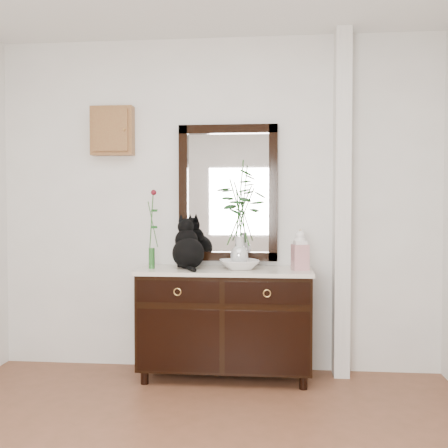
# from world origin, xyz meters

# --- Properties ---
(wall_back) EXTENTS (3.60, 0.04, 2.70)m
(wall_back) POSITION_xyz_m (0.00, 1.98, 1.35)
(wall_back) COLOR white
(wall_back) RESTS_ON ground
(pilaster) EXTENTS (0.12, 0.20, 2.70)m
(pilaster) POSITION_xyz_m (1.00, 1.90, 1.35)
(pilaster) COLOR white
(pilaster) RESTS_ON ground
(sideboard) EXTENTS (1.33, 0.52, 0.82)m
(sideboard) POSITION_xyz_m (0.10, 1.73, 0.47)
(sideboard) COLOR black
(sideboard) RESTS_ON ground
(wall_mirror) EXTENTS (0.80, 0.06, 1.10)m
(wall_mirror) POSITION_xyz_m (0.10, 1.97, 1.44)
(wall_mirror) COLOR black
(wall_mirror) RESTS_ON wall_back
(key_cabinet) EXTENTS (0.35, 0.10, 0.40)m
(key_cabinet) POSITION_xyz_m (-0.85, 1.94, 1.95)
(key_cabinet) COLOR brown
(key_cabinet) RESTS_ON wall_back
(cat) EXTENTS (0.39, 0.43, 0.40)m
(cat) POSITION_xyz_m (-0.19, 1.74, 1.05)
(cat) COLOR black
(cat) RESTS_ON sideboard
(lotus_bowl) EXTENTS (0.38, 0.38, 0.07)m
(lotus_bowl) POSITION_xyz_m (0.21, 1.72, 0.89)
(lotus_bowl) COLOR silver
(lotus_bowl) RESTS_ON sideboard
(vase_branches) EXTENTS (0.44, 0.44, 0.82)m
(vase_branches) POSITION_xyz_m (0.21, 1.72, 1.28)
(vase_branches) COLOR silver
(vase_branches) RESTS_ON lotus_bowl
(bud_vase_rose) EXTENTS (0.09, 0.09, 0.62)m
(bud_vase_rose) POSITION_xyz_m (-0.47, 1.70, 1.16)
(bud_vase_rose) COLOR #296428
(bud_vase_rose) RESTS_ON sideboard
(ginger_jar) EXTENTS (0.14, 0.14, 0.31)m
(ginger_jar) POSITION_xyz_m (0.67, 1.72, 1.01)
(ginger_jar) COLOR white
(ginger_jar) RESTS_ON sideboard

